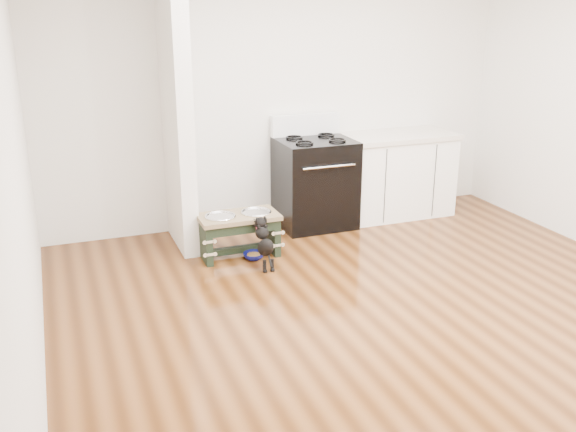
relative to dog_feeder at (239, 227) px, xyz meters
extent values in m
plane|color=#40200B|center=(0.75, -1.60, -0.29)|extent=(5.00, 5.00, 0.00)
plane|color=silver|center=(0.75, 0.90, 1.06)|extent=(5.00, 0.00, 5.00)
plane|color=silver|center=(-1.75, -1.60, 1.06)|extent=(0.00, 5.00, 5.00)
cube|color=silver|center=(-0.42, 0.50, 1.06)|extent=(0.15, 0.80, 2.70)
cube|color=black|center=(1.00, 0.56, 0.17)|extent=(0.76, 0.65, 0.92)
cube|color=black|center=(1.00, 0.25, 0.11)|extent=(0.58, 0.02, 0.50)
cylinder|color=silver|center=(1.00, 0.21, 0.43)|extent=(0.56, 0.02, 0.02)
cube|color=white|center=(1.00, 0.83, 0.74)|extent=(0.76, 0.08, 0.22)
torus|color=black|center=(0.82, 0.42, 0.64)|extent=(0.18, 0.18, 0.02)
torus|color=black|center=(1.18, 0.42, 0.64)|extent=(0.18, 0.18, 0.02)
torus|color=black|center=(0.82, 0.70, 0.64)|extent=(0.18, 0.18, 0.02)
torus|color=black|center=(1.18, 0.70, 0.64)|extent=(0.18, 0.18, 0.02)
cube|color=white|center=(1.98, 0.58, 0.14)|extent=(1.20, 0.60, 0.86)
cube|color=beige|center=(1.98, 0.58, 0.60)|extent=(1.24, 0.64, 0.05)
cube|color=black|center=(1.98, 0.32, -0.24)|extent=(1.20, 0.06, 0.10)
cube|color=black|center=(-0.32, 0.01, -0.11)|extent=(0.06, 0.35, 0.36)
cube|color=black|center=(0.32, 0.01, -0.11)|extent=(0.06, 0.35, 0.36)
cube|color=black|center=(0.00, -0.16, 0.03)|extent=(0.59, 0.03, 0.09)
cube|color=black|center=(0.00, 0.01, -0.23)|extent=(0.59, 0.06, 0.06)
cube|color=brown|center=(0.00, 0.01, 0.10)|extent=(0.74, 0.39, 0.04)
cylinder|color=silver|center=(-0.17, 0.01, 0.10)|extent=(0.25, 0.25, 0.05)
cylinder|color=silver|center=(0.17, 0.01, 0.10)|extent=(0.25, 0.25, 0.05)
torus|color=silver|center=(-0.17, 0.01, 0.12)|extent=(0.29, 0.29, 0.02)
torus|color=silver|center=(0.17, 0.01, 0.12)|extent=(0.29, 0.29, 0.02)
cylinder|color=black|center=(0.10, -0.45, -0.23)|extent=(0.03, 0.03, 0.11)
cylinder|color=black|center=(0.17, -0.45, -0.23)|extent=(0.03, 0.03, 0.11)
sphere|color=black|center=(0.10, -0.46, -0.28)|extent=(0.04, 0.04, 0.04)
sphere|color=black|center=(0.17, -0.46, -0.28)|extent=(0.04, 0.04, 0.04)
ellipsoid|color=black|center=(0.13, -0.38, -0.09)|extent=(0.13, 0.30, 0.27)
sphere|color=black|center=(0.13, -0.28, 0.02)|extent=(0.12, 0.12, 0.12)
sphere|color=black|center=(0.13, -0.25, 0.10)|extent=(0.11, 0.11, 0.11)
sphere|color=black|center=(0.10, -0.18, 0.10)|extent=(0.04, 0.04, 0.04)
sphere|color=black|center=(0.17, -0.18, 0.10)|extent=(0.04, 0.04, 0.04)
cylinder|color=black|center=(0.13, -0.49, -0.17)|extent=(0.02, 0.09, 0.10)
torus|color=#C03855|center=(0.13, -0.26, 0.06)|extent=(0.10, 0.06, 0.09)
imported|color=#0C1059|center=(0.10, -0.13, -0.26)|extent=(0.21, 0.21, 0.06)
cylinder|color=#4F3316|center=(0.10, -0.13, -0.25)|extent=(0.12, 0.12, 0.02)
camera|label=1|loc=(-1.56, -5.39, 2.00)|focal=40.00mm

